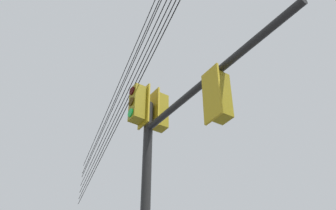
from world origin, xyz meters
TOP-DOWN VIEW (x-y plane):
  - signal_mast_assembly at (1.09, -1.15)m, footprint 3.52×3.52m
  - overhead_wire_span at (0.16, 0.08)m, footprint 10.42×17.06m

SIDE VIEW (x-z plane):
  - signal_mast_assembly at x=1.09m, z-range 1.45..8.42m
  - overhead_wire_span at x=0.16m, z-range 7.90..9.92m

